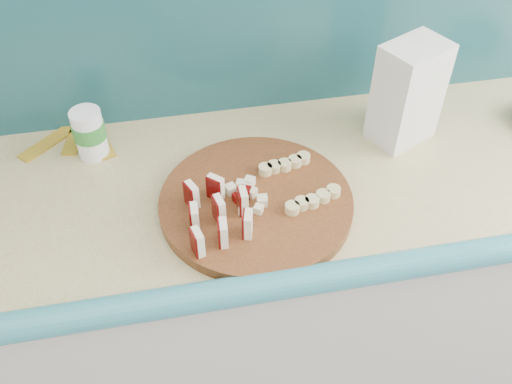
{
  "coord_description": "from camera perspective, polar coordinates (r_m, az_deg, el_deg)",
  "views": [
    {
      "loc": [
        -0.1,
        0.56,
        1.81
      ],
      "look_at": [
        0.06,
        1.41,
        0.96
      ],
      "focal_mm": 40.0,
      "sensor_mm": 36.0,
      "label": 1
    }
  ],
  "objects": [
    {
      "name": "kitchen_counter",
      "position": [
        1.66,
        0.84,
        -10.09
      ],
      "size": [
        2.2,
        0.63,
        0.91
      ],
      "color": "beige",
      "rests_on": "ground"
    },
    {
      "name": "flour_bag",
      "position": [
        1.4,
        14.94,
        9.53
      ],
      "size": [
        0.18,
        0.16,
        0.25
      ],
      "primitive_type": "cube",
      "rotation": [
        0.0,
        0.0,
        0.45
      ],
      "color": "silver",
      "rests_on": "kitchen_counter"
    },
    {
      "name": "cutting_board",
      "position": [
        1.24,
        0.0,
        -1.09
      ],
      "size": [
        0.51,
        0.51,
        0.03
      ],
      "primitive_type": "cylinder",
      "rotation": [
        0.0,
        0.0,
        0.25
      ],
      "color": "#4F2211",
      "rests_on": "kitchen_counter"
    },
    {
      "name": "banana_slices",
      "position": [
        1.26,
        4.25,
        1.08
      ],
      "size": [
        0.16,
        0.18,
        0.02
      ],
      "color": "#CEBD7E",
      "rests_on": "cutting_board"
    },
    {
      "name": "canister",
      "position": [
        1.39,
        -16.32,
        5.73
      ],
      "size": [
        0.08,
        0.08,
        0.12
      ],
      "rotation": [
        0.0,
        0.0,
        -0.07
      ],
      "color": "white",
      "rests_on": "kitchen_counter"
    },
    {
      "name": "banana_peel",
      "position": [
        1.49,
        -17.64,
        5.22
      ],
      "size": [
        0.23,
        0.2,
        0.01
      ],
      "rotation": [
        0.0,
        0.0,
        -0.38
      ],
      "color": "gold",
      "rests_on": "kitchen_counter"
    },
    {
      "name": "apple_wedges",
      "position": [
        1.16,
        -4.01,
        -2.14
      ],
      "size": [
        0.13,
        0.18,
        0.06
      ],
      "color": "#F9E9C7",
      "rests_on": "cutting_board"
    },
    {
      "name": "apple_chunks",
      "position": [
        1.21,
        -1.1,
        -0.72
      ],
      "size": [
        0.07,
        0.08,
        0.02
      ],
      "color": "beige",
      "rests_on": "cutting_board"
    },
    {
      "name": "backsplash",
      "position": [
        1.4,
        -1.31,
        16.97
      ],
      "size": [
        2.2,
        0.02,
        0.5
      ],
      "primitive_type": "cube",
      "color": "teal",
      "rests_on": "kitchen_counter"
    }
  ]
}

